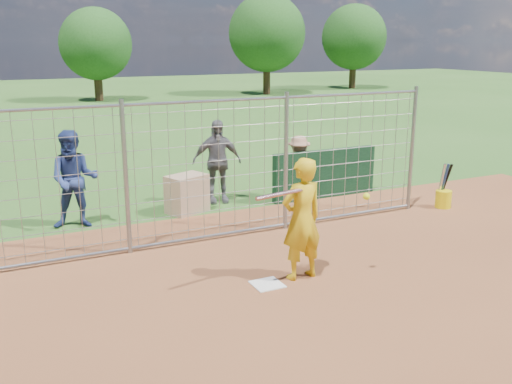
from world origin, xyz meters
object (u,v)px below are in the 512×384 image
bystander_a (74,180)px  bystander_c (299,167)px  bucket_with_bats (443,197)px  bystander_b (217,161)px  equipment_bin (187,194)px  batter (302,219)px

bystander_a → bystander_c: bystander_a is taller
bucket_with_bats → bystander_b: bearing=149.1°
equipment_bin → bucket_with_bats: (5.09, -2.07, -0.15)m
bucket_with_bats → batter: bearing=-157.5°
bystander_a → bystander_c: 4.91m
equipment_bin → bucket_with_bats: bearing=-43.6°
batter → bystander_c: size_ratio=1.30×
bystander_a → equipment_bin: size_ratio=2.36×
bystander_a → bystander_b: 3.13m
bystander_a → equipment_bin: bearing=15.2°
bystander_a → bucket_with_bats: 7.64m
bystander_c → bucket_with_bats: (2.41, -2.07, -0.47)m
batter → bystander_a: 4.80m
bystander_a → bystander_c: bearing=15.1°
bystander_b → bucket_with_bats: (4.22, -2.53, -0.68)m
bystander_b → bystander_c: 1.88m
bystander_b → bystander_a: bearing=-160.9°
batter → bucket_with_bats: batter is taller
bystander_b → equipment_bin: size_ratio=2.31×
batter → equipment_bin: bearing=-88.9°
bystander_b → equipment_bin: bystander_b is taller
bystander_a → bystander_b: size_ratio=1.02×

